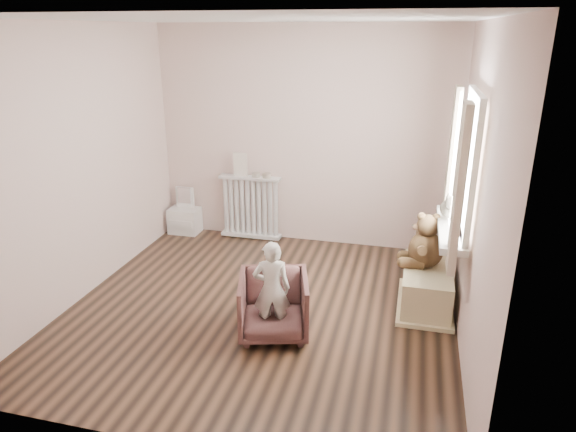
% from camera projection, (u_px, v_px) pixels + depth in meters
% --- Properties ---
extents(floor, '(3.60, 3.60, 0.01)m').
position_uv_depth(floor, '(261.00, 308.00, 4.92)').
color(floor, black).
rests_on(floor, ground).
extents(ceiling, '(3.60, 3.60, 0.01)m').
position_uv_depth(ceiling, '(256.00, 19.00, 4.04)').
color(ceiling, white).
rests_on(ceiling, ground).
extents(back_wall, '(3.60, 0.02, 2.60)m').
position_uv_depth(back_wall, '(303.00, 138.00, 6.12)').
color(back_wall, beige).
rests_on(back_wall, ground).
extents(front_wall, '(3.60, 0.02, 2.60)m').
position_uv_depth(front_wall, '(163.00, 263.00, 2.84)').
color(front_wall, beige).
rests_on(front_wall, ground).
extents(left_wall, '(0.02, 3.60, 2.60)m').
position_uv_depth(left_wall, '(79.00, 165.00, 4.89)').
color(left_wall, beige).
rests_on(left_wall, ground).
extents(right_wall, '(0.02, 3.60, 2.60)m').
position_uv_depth(right_wall, '(476.00, 193.00, 4.07)').
color(right_wall, beige).
rests_on(right_wall, ground).
extents(window, '(0.03, 0.90, 1.10)m').
position_uv_depth(window, '(470.00, 165.00, 4.30)').
color(window, white).
rests_on(window, right_wall).
extents(window_sill, '(0.22, 1.10, 0.06)m').
position_uv_depth(window_sill, '(451.00, 229.00, 4.52)').
color(window_sill, silver).
rests_on(window_sill, right_wall).
extents(curtain_left, '(0.06, 0.26, 1.30)m').
position_uv_depth(curtain_left, '(459.00, 190.00, 3.82)').
color(curtain_left, beige).
rests_on(curtain_left, right_wall).
extents(curtain_right, '(0.06, 0.26, 1.30)m').
position_uv_depth(curtain_right, '(452.00, 156.00, 4.86)').
color(curtain_right, beige).
rests_on(curtain_right, right_wall).
extents(radiator, '(0.77, 0.15, 0.81)m').
position_uv_depth(radiator, '(251.00, 209.00, 6.47)').
color(radiator, silver).
rests_on(radiator, floor).
extents(paper_doll, '(0.18, 0.02, 0.29)m').
position_uv_depth(paper_doll, '(240.00, 164.00, 6.30)').
color(paper_doll, beige).
rests_on(paper_doll, radiator).
extents(tin_a, '(0.09, 0.09, 0.06)m').
position_uv_depth(tin_a, '(256.00, 175.00, 6.30)').
color(tin_a, '#A59E8C').
rests_on(tin_a, radiator).
extents(tin_b, '(0.10, 0.10, 0.06)m').
position_uv_depth(tin_b, '(267.00, 176.00, 6.27)').
color(tin_b, '#A59E8C').
rests_on(tin_b, radiator).
extents(toy_vanity, '(0.38, 0.27, 0.60)m').
position_uv_depth(toy_vanity, '(184.00, 212.00, 6.69)').
color(toy_vanity, silver).
rests_on(toy_vanity, floor).
extents(armchair, '(0.72, 0.74, 0.55)m').
position_uv_depth(armchair, '(273.00, 305.00, 4.44)').
color(armchair, '#55322E').
rests_on(armchair, floor).
extents(child, '(0.36, 0.29, 0.87)m').
position_uv_depth(child, '(272.00, 289.00, 4.33)').
color(child, beige).
rests_on(child, armchair).
extents(toy_bench, '(0.45, 0.84, 0.40)m').
position_uv_depth(toy_bench, '(426.00, 287.00, 4.91)').
color(toy_bench, beige).
rests_on(toy_bench, floor).
extents(teddy_bear, '(0.44, 0.35, 0.52)m').
position_uv_depth(teddy_bear, '(427.00, 239.00, 4.81)').
color(teddy_bear, '#392715').
rests_on(teddy_bear, toy_bench).
extents(plush_cat, '(0.27, 0.34, 0.25)m').
position_uv_depth(plush_cat, '(450.00, 208.00, 4.64)').
color(plush_cat, '#656154').
rests_on(plush_cat, window_sill).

